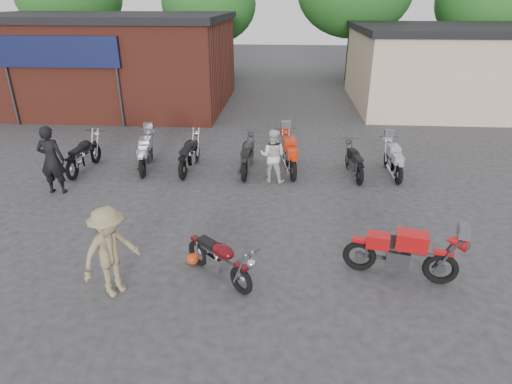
# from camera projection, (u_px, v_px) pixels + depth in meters

# --- Properties ---
(ground) EXTENTS (90.00, 90.00, 0.00)m
(ground) POSITION_uv_depth(u_px,v_px,m) (276.00, 270.00, 8.52)
(ground) COLOR #2F2F31
(brick_building) EXTENTS (12.00, 8.00, 4.00)m
(brick_building) POSITION_uv_depth(u_px,v_px,m) (103.00, 63.00, 21.00)
(brick_building) COLOR maroon
(brick_building) RESTS_ON ground
(stucco_building) EXTENTS (10.00, 8.00, 3.50)m
(stucco_building) POSITION_uv_depth(u_px,v_px,m) (460.00, 70.00, 20.83)
(stucco_building) COLOR tan
(stucco_building) RESTS_ON ground
(tree_0) EXTENTS (6.56, 6.56, 8.20)m
(tree_0) POSITION_uv_depth(u_px,v_px,m) (72.00, 12.00, 27.73)
(tree_0) COLOR #16521C
(tree_0) RESTS_ON ground
(tree_1) EXTENTS (5.92, 5.92, 7.40)m
(tree_1) POSITION_uv_depth(u_px,v_px,m) (210.00, 19.00, 27.29)
(tree_1) COLOR #16521C
(tree_1) RESTS_ON ground
(tree_2) EXTENTS (7.04, 7.04, 8.80)m
(tree_2) POSITION_uv_depth(u_px,v_px,m) (353.00, 7.00, 26.39)
(tree_2) COLOR #16521C
(tree_2) RESTS_ON ground
(tree_3) EXTENTS (6.08, 6.08, 7.60)m
(tree_3) POSITION_uv_depth(u_px,v_px,m) (485.00, 18.00, 26.10)
(tree_3) COLOR #16521C
(tree_3) RESTS_ON ground
(vintage_motorcycle) EXTENTS (1.71, 1.60, 1.02)m
(vintage_motorcycle) POSITION_uv_depth(u_px,v_px,m) (219.00, 256.00, 8.03)
(vintage_motorcycle) COLOR #4D090F
(vintage_motorcycle) RESTS_ON ground
(sportbike) EXTENTS (2.15, 1.12, 1.19)m
(sportbike) POSITION_uv_depth(u_px,v_px,m) (403.00, 250.00, 8.07)
(sportbike) COLOR red
(sportbike) RESTS_ON ground
(helmet) EXTENTS (0.35, 0.35, 0.25)m
(helmet) POSITION_uv_depth(u_px,v_px,m) (193.00, 259.00, 8.66)
(helmet) COLOR #BA3513
(helmet) RESTS_ON ground
(person_dark) EXTENTS (0.72, 0.50, 1.91)m
(person_dark) POSITION_uv_depth(u_px,v_px,m) (52.00, 160.00, 11.53)
(person_dark) COLOR black
(person_dark) RESTS_ON ground
(person_light) EXTENTS (0.87, 0.74, 1.57)m
(person_light) POSITION_uv_depth(u_px,v_px,m) (273.00, 156.00, 12.34)
(person_light) COLOR silver
(person_light) RESTS_ON ground
(person_tan) EXTENTS (1.16, 1.28, 1.73)m
(person_tan) POSITION_uv_depth(u_px,v_px,m) (110.00, 252.00, 7.52)
(person_tan) COLOR #8A7D55
(person_tan) RESTS_ON ground
(row_bike_0) EXTENTS (0.78, 2.05, 1.17)m
(row_bike_0) POSITION_uv_depth(u_px,v_px,m) (84.00, 153.00, 13.18)
(row_bike_0) COLOR black
(row_bike_0) RESTS_ON ground
(row_bike_1) EXTENTS (0.94, 2.06, 1.15)m
(row_bike_1) POSITION_uv_depth(u_px,v_px,m) (146.00, 151.00, 13.33)
(row_bike_1) COLOR gray
(row_bike_1) RESTS_ON ground
(row_bike_2) EXTENTS (0.78, 2.07, 1.18)m
(row_bike_2) POSITION_uv_depth(u_px,v_px,m) (189.00, 152.00, 13.23)
(row_bike_2) COLOR black
(row_bike_2) RESTS_ON ground
(row_bike_3) EXTENTS (0.75, 2.09, 1.20)m
(row_bike_3) POSITION_uv_depth(u_px,v_px,m) (247.00, 153.00, 13.08)
(row_bike_3) COLOR black
(row_bike_3) RESTS_ON ground
(row_bike_4) EXTENTS (1.01, 2.20, 1.23)m
(row_bike_4) POSITION_uv_depth(u_px,v_px,m) (290.00, 152.00, 13.13)
(row_bike_4) COLOR red
(row_bike_4) RESTS_ON ground
(row_bike_5) EXTENTS (0.80, 1.87, 1.05)m
(row_bike_5) POSITION_uv_depth(u_px,v_px,m) (354.00, 159.00, 12.81)
(row_bike_5) COLOR black
(row_bike_5) RESTS_ON ground
(row_bike_6) EXTENTS (0.68, 1.88, 1.08)m
(row_bike_6) POSITION_uv_depth(u_px,v_px,m) (394.00, 158.00, 12.86)
(row_bike_6) COLOR #9BA1A9
(row_bike_6) RESTS_ON ground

